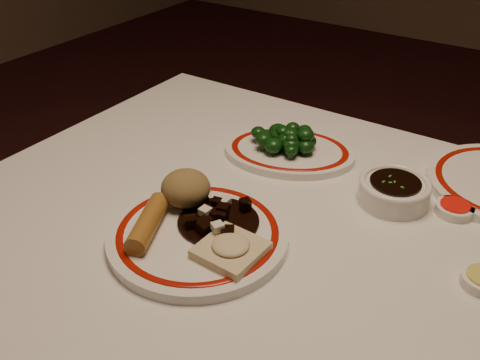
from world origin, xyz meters
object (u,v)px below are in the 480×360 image
at_px(broccoli_pile, 288,138).
at_px(soy_bowl, 394,192).
at_px(broccoli_plate, 289,151).
at_px(fried_wonton, 231,248).
at_px(main_plate, 198,235).
at_px(dining_table, 293,276).
at_px(spring_roll, 148,223).
at_px(rice_mound, 186,188).
at_px(stirfry_heap, 216,219).

height_order(broccoli_pile, soy_bowl, broccoli_pile).
bearing_deg(broccoli_pile, broccoli_plate, 8.48).
distance_m(fried_wonton, soy_bowl, 0.33).
bearing_deg(main_plate, broccoli_plate, 92.22).
distance_m(dining_table, broccoli_plate, 0.27).
height_order(dining_table, spring_roll, spring_roll).
distance_m(rice_mound, broccoli_pile, 0.27).
relative_size(spring_roll, fried_wonton, 1.32).
distance_m(main_plate, rice_mound, 0.09).
xyz_separation_m(broccoli_plate, broccoli_pile, (-0.01, -0.00, 0.03)).
bearing_deg(soy_bowl, rice_mound, -141.45).
relative_size(dining_table, stirfry_heap, 9.07).
distance_m(dining_table, rice_mound, 0.24).
bearing_deg(broccoli_plate, broccoli_pile, -171.52).
relative_size(dining_table, broccoli_pile, 8.75).
height_order(stirfry_heap, broccoli_plate, stirfry_heap).
distance_m(spring_roll, stirfry_heap, 0.11).
xyz_separation_m(main_plate, broccoli_pile, (-0.02, 0.32, 0.03)).
relative_size(rice_mound, spring_roll, 0.67).
bearing_deg(rice_mound, dining_table, 15.19).
bearing_deg(dining_table, rice_mound, -164.81).
bearing_deg(broccoli_pile, fried_wonton, -74.56).
relative_size(main_plate, stirfry_heap, 2.50).
bearing_deg(spring_roll, stirfry_heap, 21.97).
xyz_separation_m(broccoli_plate, soy_bowl, (0.23, -0.04, 0.01)).
bearing_deg(spring_roll, fried_wonton, -11.94).
bearing_deg(stirfry_heap, fried_wonton, -37.77).
relative_size(fried_wonton, broccoli_plate, 0.30).
xyz_separation_m(rice_mound, broccoli_pile, (0.05, 0.27, -0.01)).
height_order(main_plate, rice_mound, rice_mound).
bearing_deg(rice_mound, broccoli_pile, 80.25).
xyz_separation_m(dining_table, stirfry_heap, (-0.11, -0.07, 0.12)).
relative_size(fried_wonton, broccoli_pile, 0.69).
distance_m(spring_roll, soy_bowl, 0.43).
height_order(broccoli_plate, soy_bowl, soy_bowl).
relative_size(main_plate, rice_mound, 3.96).
height_order(fried_wonton, soy_bowl, fried_wonton).
bearing_deg(broccoli_plate, main_plate, -87.78).
distance_m(dining_table, soy_bowl, 0.23).
relative_size(broccoli_plate, soy_bowl, 2.55).
height_order(main_plate, broccoli_pile, broccoli_pile).
bearing_deg(fried_wonton, rice_mound, 153.85).
height_order(spring_roll, soy_bowl, spring_roll).
xyz_separation_m(fried_wonton, soy_bowl, (0.14, 0.29, -0.01)).
relative_size(stirfry_heap, broccoli_pile, 0.96).
xyz_separation_m(dining_table, spring_roll, (-0.18, -0.15, 0.13)).
distance_m(main_plate, spring_roll, 0.08).
distance_m(rice_mound, broccoli_plate, 0.27).
bearing_deg(dining_table, stirfry_heap, -147.60).
relative_size(rice_mound, broccoli_plate, 0.27).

